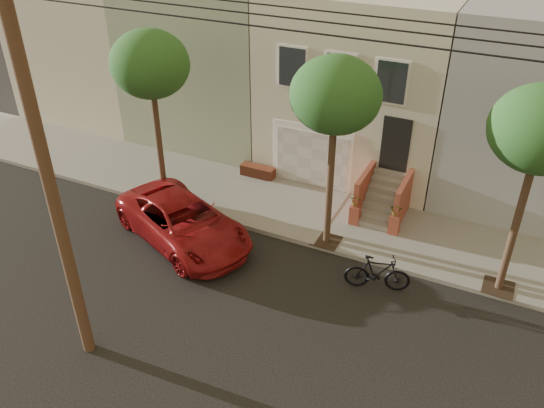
% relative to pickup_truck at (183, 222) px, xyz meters
% --- Properties ---
extents(ground, '(90.00, 90.00, 0.00)m').
position_rel_pickup_truck_xyz_m(ground, '(3.43, -2.05, -0.75)').
color(ground, black).
rests_on(ground, ground).
extents(sidewalk, '(40.00, 3.70, 0.15)m').
position_rel_pickup_truck_xyz_m(sidewalk, '(3.43, 3.30, -0.68)').
color(sidewalk, gray).
rests_on(sidewalk, ground).
extents(house_row, '(33.10, 11.70, 7.00)m').
position_rel_pickup_truck_xyz_m(house_row, '(3.43, 9.13, 2.89)').
color(house_row, beige).
rests_on(house_row, sidewalk).
extents(tree_left, '(2.70, 2.57, 6.30)m').
position_rel_pickup_truck_xyz_m(tree_left, '(-2.07, 1.85, 4.50)').
color(tree_left, '#2D2116').
rests_on(tree_left, sidewalk).
extents(tree_mid, '(2.70, 2.57, 6.30)m').
position_rel_pickup_truck_xyz_m(tree_mid, '(4.43, 1.85, 4.50)').
color(tree_mid, '#2D2116').
rests_on(tree_mid, sidewalk).
extents(tree_right, '(2.70, 2.57, 6.30)m').
position_rel_pickup_truck_xyz_m(tree_right, '(9.93, 1.85, 4.50)').
color(tree_right, '#2D2116').
rests_on(tree_right, sidewalk).
extents(pickup_truck, '(5.97, 4.42, 1.51)m').
position_rel_pickup_truck_xyz_m(pickup_truck, '(0.00, 0.00, 0.00)').
color(pickup_truck, maroon).
rests_on(pickup_truck, ground).
extents(motorcycle, '(2.03, 1.08, 1.18)m').
position_rel_pickup_truck_xyz_m(motorcycle, '(6.59, 0.39, -0.17)').
color(motorcycle, black).
rests_on(motorcycle, ground).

